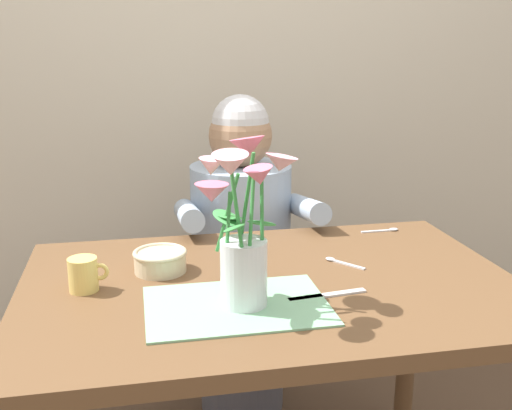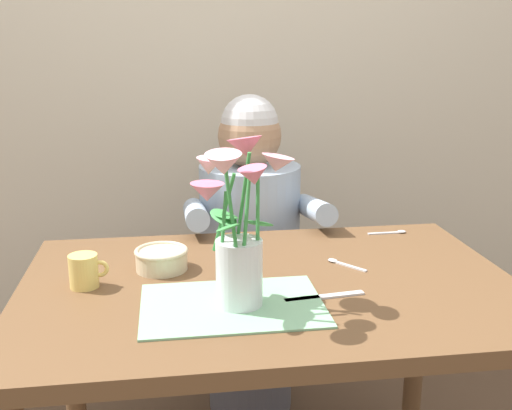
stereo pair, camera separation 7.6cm
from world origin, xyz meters
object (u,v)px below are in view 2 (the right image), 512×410
(seated_person, at_px, (250,261))
(ceramic_bowl, at_px, (162,258))
(flower_vase, at_px, (238,229))
(dinner_knife, at_px, (325,297))
(coffee_cup, at_px, (84,271))

(seated_person, relative_size, ceramic_bowl, 8.35)
(flower_vase, bearing_deg, ceramic_bowl, 125.08)
(ceramic_bowl, xyz_separation_m, dinner_knife, (0.37, -0.23, -0.03))
(seated_person, height_order, flower_vase, seated_person)
(flower_vase, bearing_deg, seated_person, 80.28)
(dinner_knife, bearing_deg, ceramic_bowl, 140.94)
(flower_vase, bearing_deg, dinner_knife, 2.51)
(flower_vase, height_order, dinner_knife, flower_vase)
(seated_person, height_order, dinner_knife, seated_person)
(seated_person, xyz_separation_m, flower_vase, (-0.13, -0.74, 0.35))
(dinner_knife, xyz_separation_m, coffee_cup, (-0.55, 0.14, 0.04))
(coffee_cup, bearing_deg, flower_vase, -23.61)
(ceramic_bowl, height_order, dinner_knife, ceramic_bowl)
(flower_vase, distance_m, dinner_knife, 0.26)
(flower_vase, height_order, coffee_cup, flower_vase)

